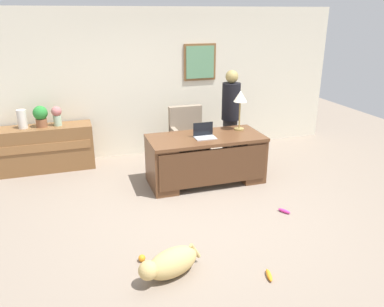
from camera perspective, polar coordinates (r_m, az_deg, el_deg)
The scene contains 15 objects.
ground_plane at distance 5.45m, azimuth 2.28°, elevation -8.32°, with size 12.00×12.00×0.00m, color gray.
back_wall at distance 7.39m, azimuth -4.54°, elevation 10.44°, with size 7.00×0.16×2.70m.
desk at distance 6.13m, azimuth 2.11°, elevation -0.63°, with size 1.82×0.84×0.77m.
credenza at distance 7.11m, azimuth -20.72°, elevation 0.74°, with size 1.55×0.50×0.78m.
armchair at distance 6.91m, azimuth -0.59°, elevation 2.25°, with size 0.60×0.59×1.03m.
person_standing at distance 6.90m, azimuth 5.73°, elevation 5.55°, with size 0.32×0.32×1.67m.
dog_lying at distance 4.15m, azimuth -3.32°, elevation -15.96°, with size 0.74×0.49×0.30m.
laptop at distance 5.97m, azimuth 1.83°, elevation 2.92°, with size 0.32×0.22×0.22m.
desk_lamp at distance 6.31m, azimuth 7.18°, elevation 8.05°, with size 0.22×0.22×0.65m.
vase_with_flowers at distance 6.94m, azimuth -19.42°, elevation 5.42°, with size 0.17×0.17×0.33m.
vase_empty at distance 6.99m, azimuth -23.90°, elevation 4.69°, with size 0.15×0.15×0.31m, color silver.
potted_plant at distance 6.95m, azimuth -21.54°, elevation 5.29°, with size 0.24×0.24×0.36m.
dog_toy_ball at distance 4.45m, azimuth -7.44°, elevation -15.14°, with size 0.08×0.08×0.08m, color orange.
dog_toy_bone at distance 5.51m, azimuth 13.52°, elevation -8.30°, with size 0.18×0.05×0.05m, color #D8338C.
dog_toy_plush at distance 4.28m, azimuth 11.36°, elevation -17.29°, with size 0.20×0.05×0.05m, color orange.
Camera 1 is at (-1.67, -4.48, 2.61)m, focal length 35.96 mm.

